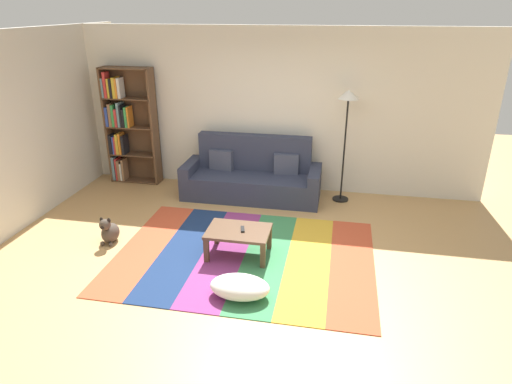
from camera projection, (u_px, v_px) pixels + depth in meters
name	position (u px, v px, depth m)	size (l,w,h in m)	color
ground_plane	(247.00, 259.00, 5.63)	(14.00, 14.00, 0.00)	tan
back_wall	(278.00, 111.00, 7.41)	(6.80, 0.10, 2.70)	silver
left_wall	(27.00, 128.00, 6.38)	(0.10, 5.50, 2.70)	beige
rug	(245.00, 256.00, 5.70)	(3.27, 2.45, 0.01)	#C64C2D
couch	(252.00, 177.00, 7.39)	(2.26, 0.80, 1.00)	#2D3347
bookshelf	(125.00, 126.00, 7.79)	(0.90, 0.28, 2.03)	brown
coffee_table	(238.00, 234.00, 5.61)	(0.79, 0.55, 0.35)	#513826
pouf	(240.00, 287.00, 4.86)	(0.67, 0.42, 0.23)	white
dog	(109.00, 231.00, 5.98)	(0.22, 0.35, 0.40)	#473D33
standing_lamp	(348.00, 109.00, 6.78)	(0.32, 0.32, 1.81)	black
tv_remote	(243.00, 229.00, 5.59)	(0.04, 0.15, 0.02)	black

